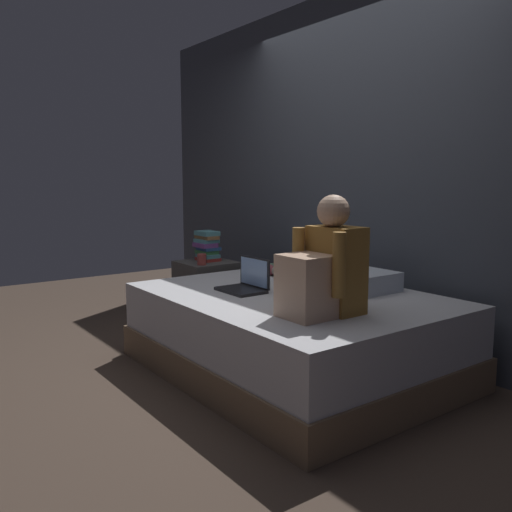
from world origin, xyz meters
name	(u,v)px	position (x,y,z in m)	size (l,w,h in m)	color
ground_plane	(237,372)	(0.00, 0.00, 0.00)	(8.00, 8.00, 0.00)	#47382D
wall_back	(367,167)	(0.00, 1.20, 1.35)	(5.60, 0.10, 2.70)	#424751
bed	(292,333)	(0.20, 0.30, 0.26)	(2.00, 1.50, 0.52)	#7A6047
nightstand	(207,294)	(-1.10, 0.44, 0.28)	(0.44, 0.46, 0.56)	#474442
person_sitting	(324,269)	(0.71, 0.10, 0.77)	(0.39, 0.44, 0.65)	olive
laptop	(246,283)	(-0.05, 0.11, 0.58)	(0.32, 0.23, 0.22)	black
pillow	(353,279)	(0.31, 0.75, 0.59)	(0.56, 0.36, 0.13)	silver
book_stack	(207,246)	(-1.14, 0.47, 0.69)	(0.22, 0.18, 0.26)	#9E2D28
mug	(202,259)	(-0.97, 0.32, 0.61)	(0.08, 0.08, 0.09)	#933833
clothes_pile	(274,270)	(-0.40, 0.62, 0.57)	(0.25, 0.17, 0.09)	gray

